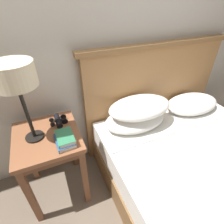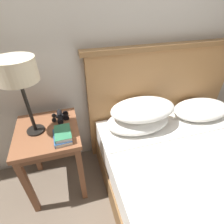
{
  "view_description": "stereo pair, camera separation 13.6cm",
  "coord_description": "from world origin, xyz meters",
  "px_view_note": "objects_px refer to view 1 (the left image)",
  "views": [
    {
      "loc": [
        -0.5,
        -0.31,
        1.56
      ],
      "look_at": [
        -0.06,
        0.71,
        0.78
      ],
      "focal_mm": 28.0,
      "sensor_mm": 36.0,
      "label": 1
    },
    {
      "loc": [
        -0.37,
        -0.36,
        1.56
      ],
      "look_at": [
        -0.06,
        0.71,
        0.78
      ],
      "focal_mm": 28.0,
      "sensor_mm": 36.0,
      "label": 2
    }
  ],
  "objects_px": {
    "bed": "(205,176)",
    "binoculars_pair": "(58,121)",
    "table_lamp": "(14,78)",
    "book_on_nightstand": "(64,141)",
    "book_stacked_on_top": "(65,137)",
    "nightstand": "(49,145)"
  },
  "relations": [
    {
      "from": "bed",
      "to": "book_stacked_on_top",
      "type": "distance_m",
      "value": 1.18
    },
    {
      "from": "book_stacked_on_top",
      "to": "binoculars_pair",
      "type": "bearing_deg",
      "value": 92.29
    },
    {
      "from": "bed",
      "to": "book_stacked_on_top",
      "type": "relative_size",
      "value": 11.02
    },
    {
      "from": "nightstand",
      "to": "bed",
      "type": "xyz_separation_m",
      "value": [
        1.13,
        -0.57,
        -0.28
      ]
    },
    {
      "from": "table_lamp",
      "to": "book_stacked_on_top",
      "type": "height_order",
      "value": "table_lamp"
    },
    {
      "from": "book_on_nightstand",
      "to": "binoculars_pair",
      "type": "height_order",
      "value": "binoculars_pair"
    },
    {
      "from": "bed",
      "to": "book_on_nightstand",
      "type": "relative_size",
      "value": 10.57
    },
    {
      "from": "bed",
      "to": "book_on_nightstand",
      "type": "height_order",
      "value": "bed"
    },
    {
      "from": "nightstand",
      "to": "book_on_nightstand",
      "type": "xyz_separation_m",
      "value": [
        0.11,
        -0.13,
        0.12
      ]
    },
    {
      "from": "book_on_nightstand",
      "to": "book_stacked_on_top",
      "type": "xyz_separation_m",
      "value": [
        0.01,
        0.01,
        0.03
      ]
    },
    {
      "from": "nightstand",
      "to": "table_lamp",
      "type": "distance_m",
      "value": 0.58
    },
    {
      "from": "bed",
      "to": "book_on_nightstand",
      "type": "bearing_deg",
      "value": 156.87
    },
    {
      "from": "book_on_nightstand",
      "to": "binoculars_pair",
      "type": "bearing_deg",
      "value": 90.37
    },
    {
      "from": "table_lamp",
      "to": "book_on_nightstand",
      "type": "height_order",
      "value": "table_lamp"
    },
    {
      "from": "bed",
      "to": "binoculars_pair",
      "type": "height_order",
      "value": "bed"
    },
    {
      "from": "nightstand",
      "to": "book_stacked_on_top",
      "type": "height_order",
      "value": "book_stacked_on_top"
    },
    {
      "from": "bed",
      "to": "table_lamp",
      "type": "bearing_deg",
      "value": 154.46
    },
    {
      "from": "bed",
      "to": "binoculars_pair",
      "type": "xyz_separation_m",
      "value": [
        -1.02,
        0.68,
        0.41
      ]
    },
    {
      "from": "book_on_nightstand",
      "to": "table_lamp",
      "type": "bearing_deg",
      "value": 143.06
    },
    {
      "from": "book_on_nightstand",
      "to": "binoculars_pair",
      "type": "relative_size",
      "value": 1.16
    },
    {
      "from": "table_lamp",
      "to": "book_stacked_on_top",
      "type": "relative_size",
      "value": 3.17
    },
    {
      "from": "table_lamp",
      "to": "book_stacked_on_top",
      "type": "bearing_deg",
      "value": -34.62
    }
  ]
}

